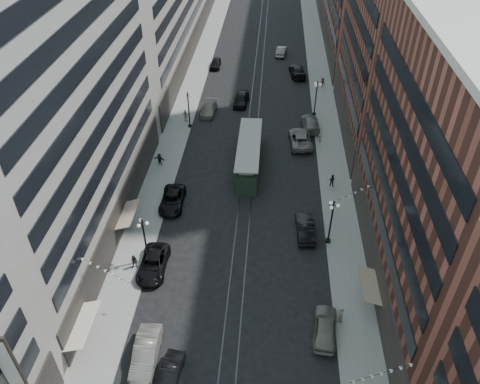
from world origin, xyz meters
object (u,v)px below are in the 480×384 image
(car_extra_0, at_px, (310,123))
(pedestrian_9, at_px, (323,83))
(streetcar, at_px, (249,156))
(pedestrian_4, at_px, (341,315))
(pedestrian_2, at_px, (135,262))
(car_13, at_px, (241,99))
(lamppost_sw_far, at_px, (145,239))
(car_4, at_px, (325,327))
(lamppost_se_mid, at_px, (316,97))
(pedestrian_6, at_px, (186,116))
(car_2, at_px, (153,264))
(pedestrian_7, at_px, (332,180))
(car_8, at_px, (209,109))
(car_14, at_px, (281,51))
(lamppost_se_far, at_px, (331,221))
(car_5, at_px, (170,375))
(pedestrian_5, at_px, (160,159))
(pedestrian_8, at_px, (320,137))
(lamppost_sw_mid, at_px, (189,109))
(car_10, at_px, (305,228))
(car_9, at_px, (216,63))
(car_1, at_px, (146,353))
(car_11, at_px, (300,138))
(car_12, at_px, (297,71))
(car_7, at_px, (172,200))

(car_extra_0, bearing_deg, pedestrian_9, -105.60)
(streetcar, height_order, pedestrian_4, streetcar)
(pedestrian_2, distance_m, car_13, 36.97)
(lamppost_sw_far, xyz_separation_m, car_4, (17.23, -7.42, -2.24))
(lamppost_se_mid, distance_m, pedestrian_6, 19.64)
(car_2, bearing_deg, pedestrian_7, 38.53)
(car_8, relative_size, car_14, 1.06)
(pedestrian_6, relative_size, pedestrian_9, 1.20)
(lamppost_se_far, distance_m, car_5, 21.73)
(car_13, bearing_deg, pedestrian_5, -112.55)
(car_5, distance_m, pedestrian_8, 39.20)
(lamppost_sw_far, distance_m, pedestrian_2, 2.64)
(lamppost_se_far, relative_size, pedestrian_6, 2.90)
(lamppost_sw_mid, height_order, car_8, lamppost_sw_mid)
(car_13, bearing_deg, streetcar, -77.90)
(car_8, xyz_separation_m, pedestrian_6, (-3.06, -3.02, 0.36))
(pedestrian_2, distance_m, car_10, 18.18)
(car_14, height_order, pedestrian_8, pedestrian_8)
(pedestrian_4, height_order, car_10, pedestrian_4)
(car_9, bearing_deg, car_1, -88.68)
(car_extra_0, bearing_deg, pedestrian_5, 24.60)
(lamppost_se_mid, height_order, car_4, lamppost_se_mid)
(car_11, height_order, pedestrian_7, car_11)
(pedestrian_2, bearing_deg, car_14, 80.29)
(streetcar, height_order, car_4, streetcar)
(car_12, bearing_deg, car_10, 82.63)
(car_13, bearing_deg, pedestrian_4, -69.23)
(lamppost_se_far, bearing_deg, car_extra_0, 91.90)
(car_7, bearing_deg, car_9, 88.09)
(car_9, xyz_separation_m, pedestrian_7, (18.29, -35.18, 0.20))
(car_1, height_order, car_5, car_1)
(lamppost_se_far, xyz_separation_m, car_11, (-2.40, 19.67, -2.22))
(pedestrian_2, bearing_deg, car_9, 91.73)
(car_extra_0, bearing_deg, car_11, 65.74)
(car_11, relative_size, car_14, 1.30)
(car_9, relative_size, pedestrian_7, 2.75)
(lamppost_sw_far, bearing_deg, car_9, 88.51)
(car_7, bearing_deg, car_13, 75.32)
(car_8, distance_m, car_13, 5.89)
(car_1, height_order, car_extra_0, car_1)
(car_1, xyz_separation_m, pedestrian_2, (-3.45, 9.93, 0.05))
(car_10, distance_m, car_12, 41.38)
(car_5, bearing_deg, streetcar, 87.12)
(car_7, distance_m, car_extra_0, 25.42)
(car_11, height_order, car_14, car_11)
(car_9, bearing_deg, car_12, -9.69)
(lamppost_se_mid, relative_size, pedestrian_5, 3.36)
(pedestrian_2, relative_size, pedestrian_8, 0.93)
(lamppost_se_mid, height_order, car_12, lamppost_se_mid)
(pedestrian_2, height_order, pedestrian_6, pedestrian_6)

